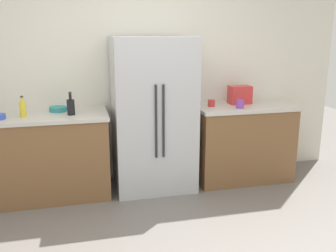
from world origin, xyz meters
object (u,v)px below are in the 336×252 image
cup_b (240,104)px  bowl_c (58,109)px  refrigerator (153,115)px  bottle_b (71,107)px  cup_a (211,103)px  toaster (240,95)px  bottle_a (23,109)px

cup_b → bowl_c: 2.06m
refrigerator → bottle_b: 0.92m
refrigerator → bottle_b: bearing=-176.1°
refrigerator → bowl_c: size_ratio=9.12×
refrigerator → cup_a: refrigerator is taller
refrigerator → cup_b: (0.99, -0.15, 0.11)m
refrigerator → cup_a: 0.71m
toaster → cup_a: 0.41m
toaster → cup_b: bearing=-113.0°
bottle_b → bowl_c: 0.27m
bottle_a → cup_a: size_ratio=2.69×
cup_a → refrigerator: bearing=-178.3°
cup_b → refrigerator: bearing=171.3°
bottle_b → cup_b: 1.90m
cup_b → bowl_c: size_ratio=0.53×
refrigerator → toaster: 1.12m
toaster → refrigerator: bearing=-174.6°
refrigerator → cup_a: bearing=1.7°
bottle_b → cup_b: bottle_b is taller
refrigerator → toaster: (1.10, 0.10, 0.17)m
cup_b → toaster: bearing=67.0°
cup_b → bowl_c: bearing=171.4°
toaster → cup_a: (-0.39, -0.08, -0.07)m
refrigerator → bottle_a: size_ratio=7.84×
bottle_b → cup_a: size_ratio=2.98×
toaster → cup_b: toaster is taller
cup_b → bowl_c: (-2.04, 0.31, -0.02)m
refrigerator → toaster: bearing=5.4°
bowl_c → cup_a: bearing=-4.5°
cup_a → bowl_c: size_ratio=0.43×
bottle_a → refrigerator: bearing=2.4°
cup_a → cup_b: bearing=-31.1°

